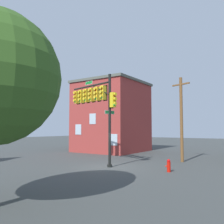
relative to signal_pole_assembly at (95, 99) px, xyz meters
name	(u,v)px	position (x,y,z in m)	size (l,w,h in m)	color
ground_plane	(110,167)	(-1.74, 0.40, -5.16)	(120.00, 120.00, 0.00)	#3C403F
signal_pole_assembly	(95,99)	(0.00, 0.00, 0.00)	(5.32, 1.76, 6.93)	black
utility_pole	(181,117)	(-5.27, -5.35, -1.38)	(1.73, 0.73, 7.26)	brown
fire_hydrant	(169,166)	(-6.08, -0.09, -4.75)	(0.33, 0.24, 0.83)	red
brick_building	(112,116)	(5.16, -10.07, -0.79)	(7.69, 8.01, 8.72)	maroon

